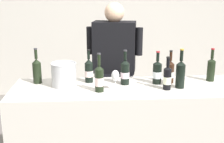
{
  "coord_description": "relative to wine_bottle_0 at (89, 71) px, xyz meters",
  "views": [
    {
      "loc": [
        -0.31,
        -2.56,
        1.82
      ],
      "look_at": [
        -0.15,
        0.0,
        1.11
      ],
      "focal_mm": 47.25,
      "sensor_mm": 36.0,
      "label": 1
    }
  ],
  "objects": [
    {
      "name": "counter",
      "position": [
        0.36,
        -0.18,
        -0.59
      ],
      "size": [
        2.13,
        0.66,
        0.96
      ],
      "primitive_type": "cube",
      "color": "beige",
      "rests_on": "ground_plane"
    },
    {
      "name": "wine_bottle_7",
      "position": [
        0.09,
        -0.28,
        0.0
      ],
      "size": [
        0.08,
        0.08,
        0.34
      ],
      "color": "black",
      "rests_on": "counter"
    },
    {
      "name": "wine_bottle_0",
      "position": [
        0.0,
        0.0,
        0.0
      ],
      "size": [
        0.08,
        0.08,
        0.32
      ],
      "color": "black",
      "rests_on": "counter"
    },
    {
      "name": "wall_back",
      "position": [
        0.36,
        2.42,
        0.33
      ],
      "size": [
        8.0,
        0.1,
        2.8
      ],
      "primitive_type": "cube",
      "color": "beige",
      "rests_on": "ground_plane"
    },
    {
      "name": "wine_bottle_6",
      "position": [
        0.77,
        -0.07,
        -0.0
      ],
      "size": [
        0.08,
        0.08,
        0.32
      ],
      "color": "black",
      "rests_on": "counter"
    },
    {
      "name": "ice_bucket",
      "position": [
        -0.23,
        -0.11,
        -0.0
      ],
      "size": [
        0.23,
        0.23,
        0.22
      ],
      "color": "silver",
      "rests_on": "counter"
    },
    {
      "name": "wine_bottle_2",
      "position": [
        0.34,
        -0.09,
        0.01
      ],
      "size": [
        0.08,
        0.08,
        0.33
      ],
      "color": "black",
      "rests_on": "counter"
    },
    {
      "name": "wine_bottle_8",
      "position": [
        0.7,
        -0.26,
        -0.0
      ],
      "size": [
        0.07,
        0.07,
        0.3
      ],
      "color": "black",
      "rests_on": "counter"
    },
    {
      "name": "wine_glass",
      "position": [
        0.24,
        -0.25,
        0.01
      ],
      "size": [
        0.07,
        0.07,
        0.18
      ],
      "color": "silver",
      "rests_on": "counter"
    },
    {
      "name": "person_server",
      "position": [
        0.28,
        0.44,
        -0.25
      ],
      "size": [
        0.61,
        0.32,
        1.7
      ],
      "color": "black",
      "rests_on": "ground_plane"
    },
    {
      "name": "wine_bottle_1",
      "position": [
        0.83,
        -0.22,
        0.02
      ],
      "size": [
        0.08,
        0.08,
        0.36
      ],
      "color": "black",
      "rests_on": "counter"
    },
    {
      "name": "wine_bottle_3",
      "position": [
        1.19,
        -0.03,
        0.01
      ],
      "size": [
        0.08,
        0.08,
        0.32
      ],
      "color": "black",
      "rests_on": "counter"
    },
    {
      "name": "wine_bottle_4",
      "position": [
        -0.49,
        -0.0,
        0.01
      ],
      "size": [
        0.08,
        0.08,
        0.34
      ],
      "color": "black",
      "rests_on": "counter"
    },
    {
      "name": "wine_bottle_5",
      "position": [
        0.65,
        -0.09,
        -0.0
      ],
      "size": [
        0.08,
        0.08,
        0.31
      ],
      "color": "black",
      "rests_on": "counter"
    }
  ]
}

